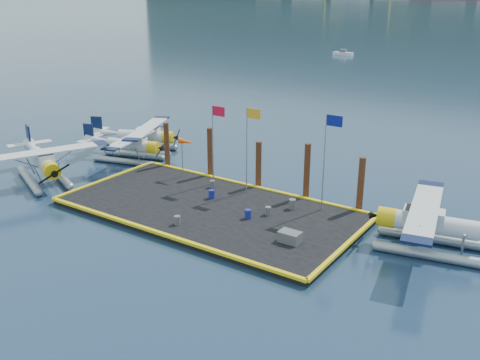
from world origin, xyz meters
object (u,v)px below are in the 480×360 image
object	(u,v)px
drum_3	(177,220)
flagpole_blue	(328,149)
piling_2	(259,166)
seaplane_b	(132,147)
flagpole_yellow	(249,138)
seaplane_a	(44,164)
flagpole_red	(215,133)
piling_4	(361,186)
piling_3	(307,173)
piling_0	(167,146)
drum_5	(212,184)
drum_0	(212,194)
piling_1	(210,154)
drum_2	(268,211)
crate	(290,237)
seaplane_c	(144,138)
windsock	(187,143)
drum_1	(248,214)
seaplane_d	(430,227)
drum_4	(292,204)

from	to	relation	value
drum_3	flagpole_blue	size ratio (longest dim) A/B	0.09
drum_3	piling_2	size ratio (longest dim) A/B	0.15
seaplane_b	flagpole_yellow	world-z (taller)	flagpole_yellow
seaplane_a	flagpole_red	world-z (taller)	flagpole_red
piling_2	piling_4	world-z (taller)	piling_4
flagpole_red	piling_4	bearing A→B (deg)	8.43
piling_3	flagpole_yellow	bearing A→B (deg)	-157.15
piling_2	piling_0	bearing A→B (deg)	180.00
drum_5	piling_2	bearing A→B (deg)	41.60
drum_0	piling_3	size ratio (longest dim) A/B	0.14
piling_1	piling_2	world-z (taller)	piling_1
piling_0	piling_3	xyz separation A→B (m)	(13.00, 0.00, 0.15)
drum_5	piling_0	bearing A→B (deg)	160.32
flagpole_blue	piling_3	size ratio (longest dim) A/B	1.51
drum_0	drum_3	world-z (taller)	drum_0
drum_2	crate	distance (m)	4.10
drum_3	seaplane_a	bearing A→B (deg)	176.30
seaplane_c	crate	xyz separation A→B (m)	(20.60, -9.50, -0.69)
drum_5	windsock	distance (m)	3.96
seaplane_a	flagpole_blue	bearing A→B (deg)	130.87
drum_1	drum_5	bearing A→B (deg)	148.60
drum_1	flagpole_red	distance (m)	7.70
drum_5	piling_4	bearing A→B (deg)	12.23
windsock	piling_0	bearing A→B (deg)	155.27
seaplane_a	piling_4	size ratio (longest dim) A/B	2.42
piling_0	piling_3	bearing A→B (deg)	0.00
piling_0	drum_2	bearing A→B (deg)	-19.11
drum_2	drum_3	distance (m)	5.95
piling_4	drum_0	bearing A→B (deg)	-156.66
seaplane_d	flagpole_yellow	size ratio (longest dim) A/B	1.58
drum_5	piling_4	world-z (taller)	piling_4
drum_3	drum_5	distance (m)	6.86
seaplane_c	piling_4	bearing A→B (deg)	59.30
seaplane_b	drum_1	xyz separation A→B (m)	(15.73, -5.42, -0.63)
flagpole_yellow	drum_4	bearing A→B (deg)	-12.87
drum_4	windsock	size ratio (longest dim) A/B	0.22
piling_0	seaplane_c	bearing A→B (deg)	153.41
drum_2	piling_1	xyz separation A→B (m)	(-7.98, 4.33, 1.42)
windsock	seaplane_b	bearing A→B (deg)	168.72
flagpole_yellow	piling_3	world-z (taller)	flagpole_yellow
flagpole_yellow	piling_0	xyz separation A→B (m)	(-9.20, 1.60, -2.51)
seaplane_b	piling_2	xyz separation A→B (m)	(13.03, 0.10, 0.57)
seaplane_b	seaplane_d	world-z (taller)	seaplane_d
drum_4	piling_4	size ratio (longest dim) A/B	0.17
flagpole_yellow	piling_3	bearing A→B (deg)	22.85
seaplane_c	flagpole_blue	xyz separation A→B (m)	(20.20, -4.11, 3.28)
seaplane_a	seaplane_c	xyz separation A→B (m)	(0.70, 10.39, -0.14)
drum_4	crate	bearing A→B (deg)	-62.76
seaplane_c	drum_0	xyz separation A→B (m)	(12.66, -6.54, -0.70)
drum_2	piling_1	distance (m)	9.19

